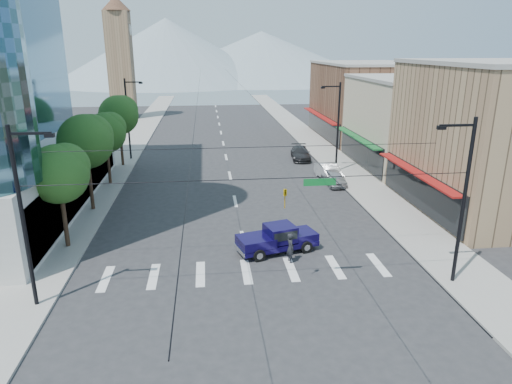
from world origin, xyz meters
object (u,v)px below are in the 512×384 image
pedestrian (290,248)px  parked_car_near (334,178)px  parked_car_mid (329,172)px  pickup_truck (277,238)px  parked_car_far (301,153)px

pedestrian → parked_car_near: size_ratio=0.45×
pedestrian → parked_car_mid: 18.33m
pickup_truck → pedestrian: 1.65m
pickup_truck → pedestrian: size_ratio=2.94×
parked_car_mid → parked_car_near: bearing=-94.6°
pedestrian → parked_car_mid: size_ratio=0.39×
pickup_truck → parked_car_far: 24.82m
parked_car_far → parked_car_mid: bearing=-77.3°
pedestrian → parked_car_mid: pedestrian is taller
pickup_truck → parked_car_near: bearing=45.8°
parked_car_mid → pedestrian: bearing=-116.7°
parked_car_near → parked_car_far: 10.28m
parked_car_mid → pickup_truck: bearing=-120.3°
parked_car_near → parked_car_mid: parked_car_mid is taller
parked_car_near → parked_car_mid: size_ratio=0.87×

